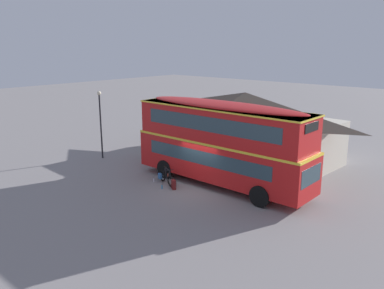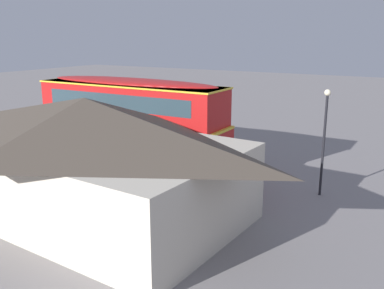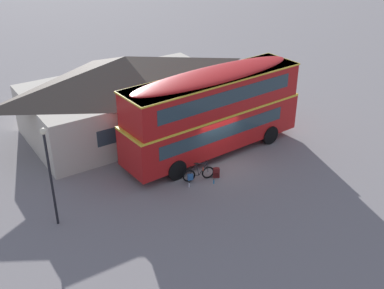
{
  "view_description": "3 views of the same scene",
  "coord_description": "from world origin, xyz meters",
  "px_view_note": "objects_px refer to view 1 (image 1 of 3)",
  "views": [
    {
      "loc": [
        13.6,
        -16.14,
        7.86
      ],
      "look_at": [
        -1.26,
        0.7,
        2.17
      ],
      "focal_mm": 37.3,
      "sensor_mm": 36.0,
      "label": 1
    },
    {
      "loc": [
        -13.31,
        18.37,
        6.94
      ],
      "look_at": [
        -2.1,
        -0.66,
        1.25
      ],
      "focal_mm": 39.86,
      "sensor_mm": 36.0,
      "label": 2
    },
    {
      "loc": [
        -14.62,
        -17.31,
        13.09
      ],
      "look_at": [
        -2.13,
        -0.57,
        2.03
      ],
      "focal_mm": 44.6,
      "sensor_mm": 36.0,
      "label": 3
    }
  ],
  "objects_px": {
    "water_bottle_clear_plastic": "(154,180)",
    "touring_bicycle": "(165,178)",
    "double_decker_bus": "(222,140)",
    "water_bottle_blue_sports": "(162,187)",
    "backpack_on_ground": "(174,184)",
    "street_lamp": "(100,117)"
  },
  "relations": [
    {
      "from": "touring_bicycle",
      "to": "backpack_on_ground",
      "type": "height_order",
      "value": "touring_bicycle"
    },
    {
      "from": "water_bottle_clear_plastic",
      "to": "water_bottle_blue_sports",
      "type": "distance_m",
      "value": 1.28
    },
    {
      "from": "water_bottle_clear_plastic",
      "to": "backpack_on_ground",
      "type": "bearing_deg",
      "value": -2.86
    },
    {
      "from": "water_bottle_clear_plastic",
      "to": "water_bottle_blue_sports",
      "type": "height_order",
      "value": "water_bottle_clear_plastic"
    },
    {
      "from": "touring_bicycle",
      "to": "water_bottle_blue_sports",
      "type": "distance_m",
      "value": 0.92
    },
    {
      "from": "double_decker_bus",
      "to": "water_bottle_blue_sports",
      "type": "bearing_deg",
      "value": -127.91
    },
    {
      "from": "backpack_on_ground",
      "to": "street_lamp",
      "type": "xyz_separation_m",
      "value": [
        -8.15,
        1.2,
        2.62
      ]
    },
    {
      "from": "double_decker_bus",
      "to": "touring_bicycle",
      "type": "distance_m",
      "value": 3.92
    },
    {
      "from": "water_bottle_clear_plastic",
      "to": "street_lamp",
      "type": "distance_m",
      "value": 7.14
    },
    {
      "from": "touring_bicycle",
      "to": "backpack_on_ground",
      "type": "distance_m",
      "value": 1.02
    },
    {
      "from": "water_bottle_clear_plastic",
      "to": "water_bottle_blue_sports",
      "type": "xyz_separation_m",
      "value": [
        1.18,
        -0.5,
        -0.01
      ]
    },
    {
      "from": "double_decker_bus",
      "to": "backpack_on_ground",
      "type": "height_order",
      "value": "double_decker_bus"
    },
    {
      "from": "backpack_on_ground",
      "to": "water_bottle_clear_plastic",
      "type": "relative_size",
      "value": 2.21
    },
    {
      "from": "touring_bicycle",
      "to": "water_bottle_clear_plastic",
      "type": "relative_size",
      "value": 6.34
    },
    {
      "from": "street_lamp",
      "to": "water_bottle_clear_plastic",
      "type": "bearing_deg",
      "value": -9.76
    },
    {
      "from": "street_lamp",
      "to": "touring_bicycle",
      "type": "bearing_deg",
      "value": -6.85
    },
    {
      "from": "touring_bicycle",
      "to": "water_bottle_blue_sports",
      "type": "bearing_deg",
      "value": -57.93
    },
    {
      "from": "double_decker_bus",
      "to": "water_bottle_clear_plastic",
      "type": "relative_size",
      "value": 41.39
    },
    {
      "from": "backpack_on_ground",
      "to": "double_decker_bus",
      "type": "bearing_deg",
      "value": 54.92
    },
    {
      "from": "touring_bicycle",
      "to": "street_lamp",
      "type": "height_order",
      "value": "street_lamp"
    },
    {
      "from": "double_decker_bus",
      "to": "water_bottle_clear_plastic",
      "type": "distance_m",
      "value": 4.66
    },
    {
      "from": "water_bottle_clear_plastic",
      "to": "touring_bicycle",
      "type": "bearing_deg",
      "value": 19.21
    }
  ]
}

